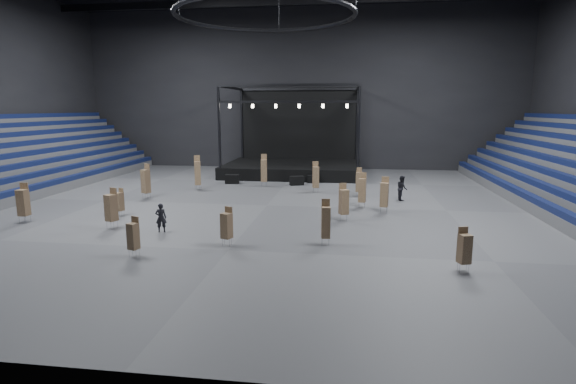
# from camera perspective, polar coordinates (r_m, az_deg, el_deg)

# --- Properties ---
(floor) EXTENTS (50.00, 50.00, 0.00)m
(floor) POSITION_cam_1_polar(r_m,az_deg,el_deg) (32.43, -2.70, -1.71)
(floor) COLOR #4A4A4C
(floor) RESTS_ON ground
(wall_back) EXTENTS (50.00, 0.20, 18.00)m
(wall_back) POSITION_cam_1_polar(r_m,az_deg,el_deg) (52.52, 1.46, 12.88)
(wall_back) COLOR black
(wall_back) RESTS_ON ground
(wall_front) EXTENTS (50.00, 0.20, 18.00)m
(wall_front) POSITION_cam_1_polar(r_m,az_deg,el_deg) (11.87, -22.98, 19.96)
(wall_front) COLOR black
(wall_front) RESTS_ON ground
(stage) EXTENTS (14.00, 10.00, 9.20)m
(stage) POSITION_cam_1_polar(r_m,az_deg,el_deg) (48.06, 0.79, 4.08)
(stage) COLOR black
(stage) RESTS_ON floor
(truss_ring) EXTENTS (12.30, 12.30, 5.15)m
(truss_ring) POSITION_cam_1_polar(r_m,az_deg,el_deg) (32.27, -2.91, 21.47)
(truss_ring) COLOR black
(truss_ring) RESTS_ON ceiling
(flight_case_left) EXTENTS (1.34, 0.81, 0.85)m
(flight_case_left) POSITION_cam_1_polar(r_m,az_deg,el_deg) (42.01, -7.11, 1.64)
(flight_case_left) COLOR black
(flight_case_left) RESTS_ON floor
(flight_case_mid) EXTENTS (1.38, 1.05, 0.83)m
(flight_case_mid) POSITION_cam_1_polar(r_m,az_deg,el_deg) (40.88, 1.12, 1.46)
(flight_case_mid) COLOR black
(flight_case_mid) RESTS_ON floor
(flight_case_right) EXTENTS (1.11, 0.58, 0.73)m
(flight_case_right) POSITION_cam_1_polar(r_m,az_deg,el_deg) (42.13, 3.25, 1.65)
(flight_case_right) COLOR black
(flight_case_right) RESTS_ON floor
(chair_stack_0) EXTENTS (0.56, 0.56, 2.46)m
(chair_stack_0) POSITION_cam_1_polar(r_m,az_deg,el_deg) (31.67, -30.58, -1.09)
(chair_stack_0) COLOR silver
(chair_stack_0) RESTS_ON floor
(chair_stack_1) EXTENTS (0.56, 0.56, 2.49)m
(chair_stack_1) POSITION_cam_1_polar(r_m,az_deg,el_deg) (31.84, 9.41, 0.29)
(chair_stack_1) COLOR silver
(chair_stack_1) RESTS_ON floor
(chair_stack_2) EXTENTS (0.59, 0.59, 2.89)m
(chair_stack_2) POSITION_cam_1_polar(r_m,az_deg,el_deg) (40.11, -3.08, 2.80)
(chair_stack_2) COLOR silver
(chair_stack_2) RESTS_ON floor
(chair_stack_3) EXTENTS (0.54, 0.54, 1.91)m
(chair_stack_3) POSITION_cam_1_polar(r_m,az_deg,el_deg) (22.39, -19.05, -5.24)
(chair_stack_3) COLOR silver
(chair_stack_3) RESTS_ON floor
(chair_stack_4) EXTENTS (0.59, 0.59, 1.95)m
(chair_stack_4) POSITION_cam_1_polar(r_m,az_deg,el_deg) (20.65, 21.49, -6.63)
(chair_stack_4) COLOR silver
(chair_stack_4) RESTS_ON floor
(chair_stack_5) EXTENTS (0.67, 0.67, 2.34)m
(chair_stack_5) POSITION_cam_1_polar(r_m,az_deg,el_deg) (28.02, 7.09, -1.17)
(chair_stack_5) COLOR silver
(chair_stack_5) RESTS_ON floor
(chair_stack_6) EXTENTS (0.62, 0.62, 2.00)m
(chair_stack_6) POSITION_cam_1_polar(r_m,az_deg,el_deg) (23.01, -7.79, -4.17)
(chair_stack_6) COLOR silver
(chair_stack_6) RESTS_ON floor
(chair_stack_7) EXTENTS (0.50, 0.50, 2.38)m
(chair_stack_7) POSITION_cam_1_polar(r_m,az_deg,el_deg) (22.98, 4.82, -3.77)
(chair_stack_7) COLOR silver
(chair_stack_7) RESTS_ON floor
(chair_stack_8) EXTENTS (0.48, 0.48, 2.28)m
(chair_stack_8) POSITION_cam_1_polar(r_m,az_deg,el_deg) (36.10, 8.97, 1.33)
(chair_stack_8) COLOR silver
(chair_stack_8) RESTS_ON floor
(chair_stack_9) EXTENTS (0.66, 0.66, 2.95)m
(chair_stack_9) POSITION_cam_1_polar(r_m,az_deg,el_deg) (39.16, -11.42, 2.43)
(chair_stack_9) COLOR silver
(chair_stack_9) RESTS_ON floor
(chair_stack_10) EXTENTS (0.69, 0.69, 2.70)m
(chair_stack_10) POSITION_cam_1_polar(r_m,az_deg,el_deg) (36.36, -17.61, 1.38)
(chair_stack_10) COLOR silver
(chair_stack_10) RESTS_ON floor
(chair_stack_11) EXTENTS (0.60, 0.60, 2.58)m
(chair_stack_11) POSITION_cam_1_polar(r_m,az_deg,el_deg) (37.23, 3.54, 1.96)
(chair_stack_11) COLOR silver
(chair_stack_11) RESTS_ON floor
(chair_stack_12) EXTENTS (0.72, 0.72, 2.38)m
(chair_stack_12) POSITION_cam_1_polar(r_m,az_deg,el_deg) (27.94, -21.54, -1.79)
(chair_stack_12) COLOR silver
(chair_stack_12) RESTS_ON floor
(chair_stack_13) EXTENTS (0.61, 0.61, 2.44)m
(chair_stack_13) POSITION_cam_1_polar(r_m,az_deg,el_deg) (30.54, 12.14, -0.26)
(chair_stack_13) COLOR silver
(chair_stack_13) RESTS_ON floor
(chair_stack_14) EXTENTS (0.53, 0.53, 1.82)m
(chair_stack_14) POSITION_cam_1_polar(r_m,az_deg,el_deg) (31.07, -20.58, -1.10)
(chair_stack_14) COLOR silver
(chair_stack_14) RESTS_ON floor
(man_center) EXTENTS (0.70, 0.57, 1.66)m
(man_center) POSITION_cam_1_polar(r_m,az_deg,el_deg) (26.32, -15.83, -3.16)
(man_center) COLOR black
(man_center) RESTS_ON floor
(crew_member) EXTENTS (0.83, 1.00, 1.89)m
(crew_member) POSITION_cam_1_polar(r_m,az_deg,el_deg) (35.10, 14.27, 0.49)
(crew_member) COLOR black
(crew_member) RESTS_ON floor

